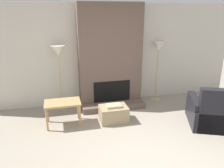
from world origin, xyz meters
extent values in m
cube|color=beige|center=(0.00, 3.08, 1.30)|extent=(7.26, 0.06, 2.60)
cube|color=brown|center=(0.00, 2.84, 1.30)|extent=(1.60, 0.42, 2.60)
cube|color=brown|center=(0.00, 2.45, 0.07)|extent=(1.60, 0.35, 0.14)
cube|color=black|center=(0.00, 2.63, 0.42)|extent=(0.95, 0.02, 0.55)
cube|color=#998460|center=(-0.17, 1.82, 0.18)|extent=(0.62, 0.45, 0.35)
cube|color=tan|center=(-0.17, 1.82, 0.38)|extent=(0.34, 0.25, 0.05)
cube|color=black|center=(1.88, 1.20, 0.22)|extent=(1.21, 1.28, 0.44)
cube|color=black|center=(1.71, 0.82, 0.47)|extent=(0.74, 0.46, 0.95)
cube|color=black|center=(1.55, 1.34, 0.29)|extent=(0.51, 0.91, 0.59)
cube|color=tan|center=(-1.27, 1.93, 0.52)|extent=(0.76, 0.48, 0.04)
cylinder|color=tan|center=(-1.61, 1.73, 0.25)|extent=(0.04, 0.04, 0.50)
cylinder|color=tan|center=(-0.93, 1.73, 0.25)|extent=(0.04, 0.04, 0.50)
cylinder|color=tan|center=(-1.61, 2.13, 0.25)|extent=(0.04, 0.04, 0.50)
cylinder|color=tan|center=(-0.93, 2.13, 0.25)|extent=(0.04, 0.04, 0.50)
cylinder|color=tan|center=(-1.27, 2.81, 0.01)|extent=(0.25, 0.25, 0.02)
cylinder|color=tan|center=(-1.27, 2.81, 0.69)|extent=(0.03, 0.03, 1.35)
cone|color=silver|center=(-1.27, 2.81, 1.49)|extent=(0.36, 0.36, 0.25)
cylinder|color=tan|center=(1.32, 2.81, 0.01)|extent=(0.25, 0.25, 0.02)
cylinder|color=tan|center=(1.32, 2.81, 0.71)|extent=(0.03, 0.03, 1.38)
cone|color=silver|center=(1.32, 2.81, 1.52)|extent=(0.36, 0.36, 0.25)
camera|label=1|loc=(-1.28, -2.51, 2.36)|focal=35.00mm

